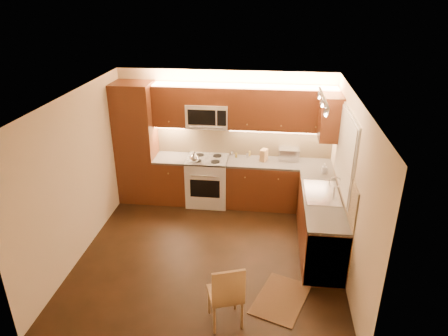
# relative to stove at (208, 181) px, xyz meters

# --- Properties ---
(floor) EXTENTS (4.00, 4.00, 0.01)m
(floor) POSITION_rel_stove_xyz_m (0.30, -1.68, -0.46)
(floor) COLOR black
(floor) RESTS_ON ground
(ceiling) EXTENTS (4.00, 4.00, 0.01)m
(ceiling) POSITION_rel_stove_xyz_m (0.30, -1.68, 2.04)
(ceiling) COLOR beige
(ceiling) RESTS_ON ground
(wall_back) EXTENTS (4.00, 0.01, 2.50)m
(wall_back) POSITION_rel_stove_xyz_m (0.30, 0.32, 0.79)
(wall_back) COLOR beige
(wall_back) RESTS_ON ground
(wall_front) EXTENTS (4.00, 0.01, 2.50)m
(wall_front) POSITION_rel_stove_xyz_m (0.30, -3.67, 0.79)
(wall_front) COLOR beige
(wall_front) RESTS_ON ground
(wall_left) EXTENTS (0.01, 4.00, 2.50)m
(wall_left) POSITION_rel_stove_xyz_m (-1.70, -1.68, 0.79)
(wall_left) COLOR beige
(wall_left) RESTS_ON ground
(wall_right) EXTENTS (0.01, 4.00, 2.50)m
(wall_right) POSITION_rel_stove_xyz_m (2.30, -1.68, 0.79)
(wall_right) COLOR beige
(wall_right) RESTS_ON ground
(pantry) EXTENTS (0.70, 0.60, 2.30)m
(pantry) POSITION_rel_stove_xyz_m (-1.35, 0.02, 0.69)
(pantry) COLOR #4F2D11
(pantry) RESTS_ON floor
(base_cab_back_left) EXTENTS (0.62, 0.60, 0.86)m
(base_cab_back_left) POSITION_rel_stove_xyz_m (-0.69, 0.02, -0.03)
(base_cab_back_left) COLOR #4F2D11
(base_cab_back_left) RESTS_ON floor
(counter_back_left) EXTENTS (0.62, 0.60, 0.04)m
(counter_back_left) POSITION_rel_stove_xyz_m (-0.69, 0.02, 0.42)
(counter_back_left) COLOR #353330
(counter_back_left) RESTS_ON base_cab_back_left
(base_cab_back_right) EXTENTS (1.92, 0.60, 0.86)m
(base_cab_back_right) POSITION_rel_stove_xyz_m (1.34, 0.02, -0.03)
(base_cab_back_right) COLOR #4F2D11
(base_cab_back_right) RESTS_ON floor
(counter_back_right) EXTENTS (1.92, 0.60, 0.04)m
(counter_back_right) POSITION_rel_stove_xyz_m (1.34, 0.02, 0.42)
(counter_back_right) COLOR #353330
(counter_back_right) RESTS_ON base_cab_back_right
(base_cab_right) EXTENTS (0.60, 2.00, 0.86)m
(base_cab_right) POSITION_rel_stove_xyz_m (2.00, -1.28, -0.03)
(base_cab_right) COLOR #4F2D11
(base_cab_right) RESTS_ON floor
(counter_right) EXTENTS (0.60, 2.00, 0.04)m
(counter_right) POSITION_rel_stove_xyz_m (2.00, -1.28, 0.42)
(counter_right) COLOR #353330
(counter_right) RESTS_ON base_cab_right
(dishwasher) EXTENTS (0.58, 0.60, 0.84)m
(dishwasher) POSITION_rel_stove_xyz_m (2.00, -1.98, -0.03)
(dishwasher) COLOR silver
(dishwasher) RESTS_ON floor
(backsplash_back) EXTENTS (3.30, 0.02, 0.60)m
(backsplash_back) POSITION_rel_stove_xyz_m (0.65, 0.31, 0.74)
(backsplash_back) COLOR tan
(backsplash_back) RESTS_ON wall_back
(backsplash_right) EXTENTS (0.02, 2.00, 0.60)m
(backsplash_right) POSITION_rel_stove_xyz_m (2.29, -1.28, 0.74)
(backsplash_right) COLOR tan
(backsplash_right) RESTS_ON wall_right
(upper_cab_back_left) EXTENTS (0.62, 0.35, 0.75)m
(upper_cab_back_left) POSITION_rel_stove_xyz_m (-0.69, 0.15, 1.42)
(upper_cab_back_left) COLOR #4F2D11
(upper_cab_back_left) RESTS_ON wall_back
(upper_cab_back_right) EXTENTS (1.92, 0.35, 0.75)m
(upper_cab_back_right) POSITION_rel_stove_xyz_m (1.34, 0.15, 1.42)
(upper_cab_back_right) COLOR #4F2D11
(upper_cab_back_right) RESTS_ON wall_back
(upper_cab_bridge) EXTENTS (0.76, 0.35, 0.31)m
(upper_cab_bridge) POSITION_rel_stove_xyz_m (0.00, 0.15, 1.63)
(upper_cab_bridge) COLOR #4F2D11
(upper_cab_bridge) RESTS_ON wall_back
(upper_cab_right_corner) EXTENTS (0.35, 0.50, 0.75)m
(upper_cab_right_corner) POSITION_rel_stove_xyz_m (2.12, -0.28, 1.42)
(upper_cab_right_corner) COLOR #4F2D11
(upper_cab_right_corner) RESTS_ON wall_right
(stove) EXTENTS (0.76, 0.65, 0.92)m
(stove) POSITION_rel_stove_xyz_m (0.00, 0.00, 0.00)
(stove) COLOR silver
(stove) RESTS_ON floor
(microwave) EXTENTS (0.76, 0.38, 0.44)m
(microwave) POSITION_rel_stove_xyz_m (0.00, 0.14, 1.26)
(microwave) COLOR silver
(microwave) RESTS_ON wall_back
(window_frame) EXTENTS (0.03, 1.44, 1.24)m
(window_frame) POSITION_rel_stove_xyz_m (2.29, -1.12, 1.14)
(window_frame) COLOR silver
(window_frame) RESTS_ON wall_right
(window_blinds) EXTENTS (0.02, 1.36, 1.16)m
(window_blinds) POSITION_rel_stove_xyz_m (2.27, -1.12, 1.14)
(window_blinds) COLOR silver
(window_blinds) RESTS_ON wall_right
(sink) EXTENTS (0.52, 0.86, 0.15)m
(sink) POSITION_rel_stove_xyz_m (2.00, -1.12, 0.52)
(sink) COLOR silver
(sink) RESTS_ON counter_right
(faucet) EXTENTS (0.20, 0.04, 0.30)m
(faucet) POSITION_rel_stove_xyz_m (2.18, -1.12, 0.59)
(faucet) COLOR silver
(faucet) RESTS_ON counter_right
(track_light_bar) EXTENTS (0.04, 1.20, 0.03)m
(track_light_bar) POSITION_rel_stove_xyz_m (1.85, -1.27, 2.00)
(track_light_bar) COLOR silver
(track_light_bar) RESTS_ON ceiling
(kettle) EXTENTS (0.19, 0.19, 0.21)m
(kettle) POSITION_rel_stove_xyz_m (-0.21, -0.20, 0.56)
(kettle) COLOR silver
(kettle) RESTS_ON stove
(toaster_oven) EXTENTS (0.38, 0.29, 0.22)m
(toaster_oven) POSITION_rel_stove_xyz_m (1.51, 0.18, 0.55)
(toaster_oven) COLOR silver
(toaster_oven) RESTS_ON counter_back_right
(knife_block) EXTENTS (0.16, 0.19, 0.22)m
(knife_block) POSITION_rel_stove_xyz_m (1.05, 0.07, 0.55)
(knife_block) COLOR tan
(knife_block) RESTS_ON counter_back_right
(spice_jar_a) EXTENTS (0.05, 0.05, 0.10)m
(spice_jar_a) POSITION_rel_stove_xyz_m (0.74, 0.17, 0.49)
(spice_jar_a) COLOR silver
(spice_jar_a) RESTS_ON counter_back_right
(spice_jar_b) EXTENTS (0.05, 0.05, 0.09)m
(spice_jar_b) POSITION_rel_stove_xyz_m (0.53, 0.17, 0.48)
(spice_jar_b) COLOR olive
(spice_jar_b) RESTS_ON counter_back_right
(spice_jar_c) EXTENTS (0.06, 0.06, 0.09)m
(spice_jar_c) POSITION_rel_stove_xyz_m (0.44, 0.25, 0.48)
(spice_jar_c) COLOR silver
(spice_jar_c) RESTS_ON counter_back_right
(spice_jar_d) EXTENTS (0.05, 0.05, 0.10)m
(spice_jar_d) POSITION_rel_stove_xyz_m (0.77, 0.26, 0.49)
(spice_jar_d) COLOR olive
(spice_jar_d) RESTS_ON counter_back_right
(soap_bottle) EXTENTS (0.09, 0.09, 0.17)m
(soap_bottle) POSITION_rel_stove_xyz_m (2.11, -0.35, 0.53)
(soap_bottle) COLOR #B9B8BC
(soap_bottle) RESTS_ON counter_right
(rug) EXTENTS (0.88, 1.06, 0.01)m
(rug) POSITION_rel_stove_xyz_m (1.40, -2.58, -0.45)
(rug) COLOR black
(rug) RESTS_ON floor
(dining_chair) EXTENTS (0.51, 0.51, 0.90)m
(dining_chair) POSITION_rel_stove_xyz_m (0.70, -3.04, -0.01)
(dining_chair) COLOR tan
(dining_chair) RESTS_ON floor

